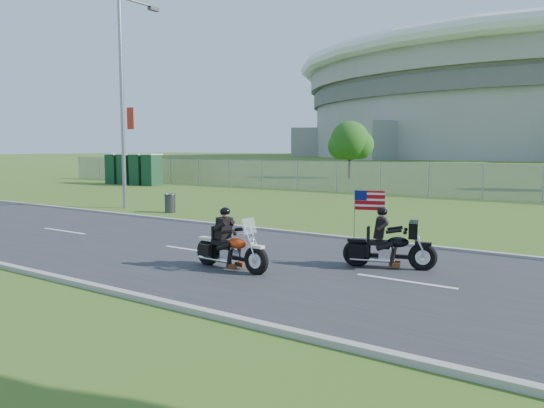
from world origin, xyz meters
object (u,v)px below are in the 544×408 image
Objects in this scene: porta_toilet_b at (139,170)px; porta_toilet_a at (152,170)px; porta_toilet_c at (127,170)px; motorcycle_lead at (230,251)px; streetlight at (126,88)px; porta_toilet_d at (115,169)px; trash_can at (170,204)px; motorcycle_follow at (389,248)px.

porta_toilet_a is at bearing 0.00° from porta_toilet_b.
porta_toilet_a is 1.00× the size of porta_toilet_c.
porta_toilet_a is 1.04× the size of motorcycle_lead.
porta_toilet_b is at bearing 0.00° from porta_toilet_c.
porta_toilet_c is at bearing 139.94° from streetlight.
porta_toilet_d is at bearing 149.54° from motorcycle_lead.
porta_toilet_c is 1.40m from porta_toilet_d.
porta_toilet_b is 18.19m from trash_can.
porta_toilet_a is 29.88m from motorcycle_follow.
porta_toilet_b is (-11.42, 10.78, -4.49)m from streetlight.
streetlight reaches higher than motorcycle_lead.
porta_toilet_a is 1.00× the size of porta_toilet_b.
motorcycle_follow reaches higher than motorcycle_lead.
trash_can is (13.03, -11.05, -0.75)m from porta_toilet_a.
motorcycle_follow is (25.22, -16.00, -0.64)m from porta_toilet_a.
porta_toilet_a and porta_toilet_d have the same top height.
porta_toilet_b and porta_toilet_c have the same top height.
porta_toilet_b is 1.40m from porta_toilet_c.
motorcycle_follow is 2.66× the size of trash_can.
porta_toilet_a is at bearing 132.91° from streetlight.
motorcycle_follow is at bearing -29.73° from porta_toilet_c.
porta_toilet_a is 17.10m from trash_can.
streetlight reaches higher than porta_toilet_a.
porta_toilet_a reaches higher than motorcycle_lead.
porta_toilet_d is at bearing 133.57° from motorcycle_follow.
porta_toilet_c and porta_toilet_d have the same top height.
porta_toilet_a is 28.71m from motorcycle_lead.
porta_toilet_d is 32.07m from motorcycle_lead.
streetlight is 4.35× the size of porta_toilet_c.
porta_toilet_a is at bearing 0.00° from porta_toilet_c.
porta_toilet_c is 1.08× the size of motorcycle_follow.
trash_can is (15.83, -11.05, -0.75)m from porta_toilet_c.
porta_toilet_d is 33.50m from motorcycle_follow.
porta_toilet_d is at bearing 147.34° from trash_can.
porta_toilet_b is 29.81m from motorcycle_lead.
streetlight is at bearing -43.35° from porta_toilet_b.
motorcycle_lead is at bearing -161.85° from motorcycle_follow.
motorcycle_lead is (26.40, -18.20, -0.67)m from porta_toilet_d.
trash_can is at bearing -40.29° from porta_toilet_a.
porta_toilet_b is at bearing 0.00° from porta_toilet_d.
motorcycle_follow reaches higher than trash_can.
motorcycle_follow is (28.02, -16.00, -0.64)m from porta_toilet_c.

